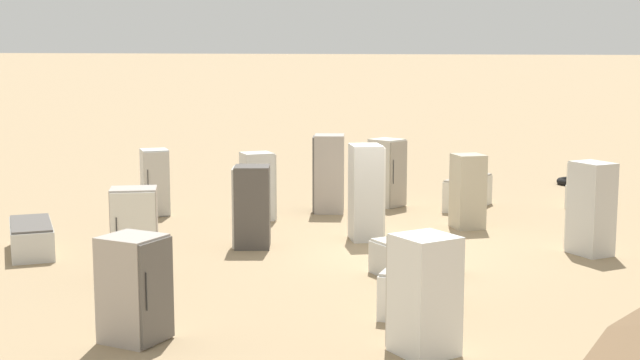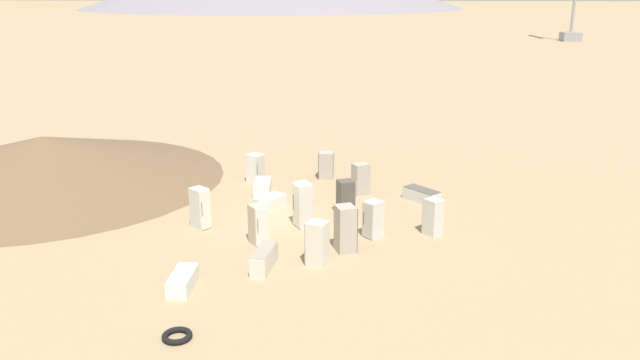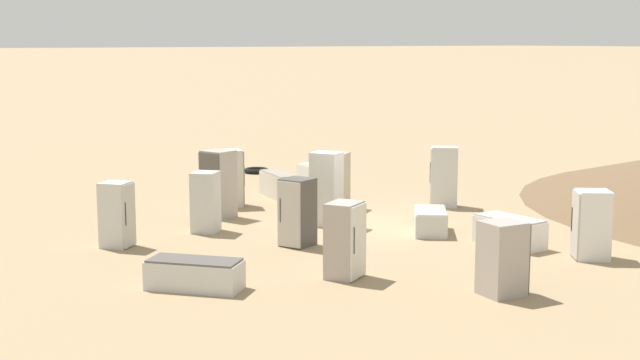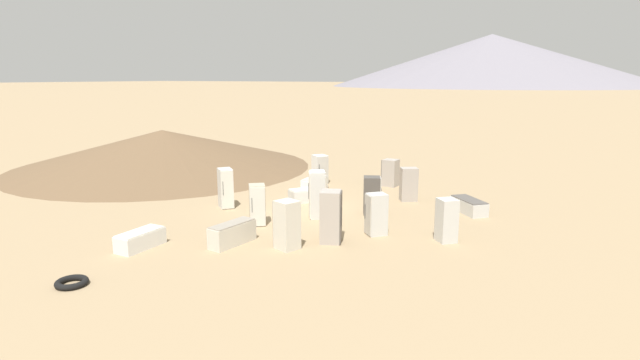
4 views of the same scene
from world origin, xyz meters
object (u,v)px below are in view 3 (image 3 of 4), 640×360
object	(u,v)px
discarded_fridge_11	(591,225)
discarded_fridge_14	(345,240)
discarded_fridge_3	(503,258)
discarded_fridge_8	(231,178)
discarded_fridge_4	(318,174)
discarded_fridge_13	(195,274)
discarded_fridge_2	(117,215)
discarded_fridge_12	(336,180)
discarded_fridge_9	(444,177)
discarded_fridge_7	(430,221)
scrap_tire	(256,170)
discarded_fridge_1	(279,185)
discarded_fridge_6	(327,189)
discarded_fridge_5	(297,212)
discarded_fridge_0	(206,202)
discarded_fridge_10	(218,184)
discarded_fridge_15	(510,232)

from	to	relation	value
discarded_fridge_11	discarded_fridge_14	bearing A→B (deg)	108.83
discarded_fridge_3	discarded_fridge_8	xyz separation A→B (m)	(-10.97, -0.24, 0.12)
discarded_fridge_4	discarded_fridge_13	distance (m)	13.23
discarded_fridge_2	discarded_fridge_8	xyz separation A→B (m)	(-3.22, 4.58, 0.06)
discarded_fridge_12	discarded_fridge_14	distance (m)	7.65
discarded_fridge_4	discarded_fridge_9	distance (m)	5.72
discarded_fridge_7	scrap_tire	distance (m)	11.42
discarded_fridge_4	discarded_fridge_11	size ratio (longest dim) A/B	1.10
discarded_fridge_1	discarded_fridge_7	size ratio (longest dim) A/B	1.13
discarded_fridge_3	discarded_fridge_6	xyz separation A→B (m)	(-7.15, 0.63, 0.26)
scrap_tire	discarded_fridge_14	bearing A→B (deg)	-21.25
discarded_fridge_5	discarded_fridge_7	xyz separation A→B (m)	(0.61, 3.53, -0.50)
discarded_fridge_0	discarded_fridge_3	bearing A→B (deg)	-28.64
discarded_fridge_14	scrap_tire	size ratio (longest dim) A/B	1.75
discarded_fridge_8	discarded_fridge_11	distance (m)	10.67
discarded_fridge_4	discarded_fridge_7	xyz separation A→B (m)	(8.22, -1.84, -0.00)
discarded_fridge_4	discarded_fridge_1	bearing A→B (deg)	-145.26
discarded_fridge_9	discarded_fridge_13	size ratio (longest dim) A/B	0.94
discarded_fridge_1	discarded_fridge_2	xyz separation A→B (m)	(3.73, -6.48, 0.39)
discarded_fridge_10	discarded_fridge_14	size ratio (longest dim) A/B	1.18
discarded_fridge_1	scrap_tire	world-z (taller)	discarded_fridge_1
discarded_fridge_8	discarded_fridge_9	size ratio (longest dim) A/B	0.95
discarded_fridge_13	discarded_fridge_5	bearing A→B (deg)	167.47
discarded_fridge_2	discarded_fridge_4	world-z (taller)	discarded_fridge_2
discarded_fridge_2	discarded_fridge_12	bearing A→B (deg)	149.33
discarded_fridge_8	discarded_fridge_9	world-z (taller)	discarded_fridge_9
discarded_fridge_8	discarded_fridge_12	xyz separation A→B (m)	(1.85, 2.46, -0.03)
discarded_fridge_9	discarded_fridge_6	bearing A→B (deg)	135.59
discarded_fridge_0	discarded_fridge_7	xyz separation A→B (m)	(3.16, 4.70, -0.47)
discarded_fridge_2	discarded_fridge_5	bearing A→B (deg)	107.79
discarded_fridge_8	discarded_fridge_15	size ratio (longest dim) A/B	0.97
discarded_fridge_13	discarded_fridge_15	xyz separation A→B (m)	(0.61, 7.79, 0.05)
discarded_fridge_4	discarded_fridge_6	bearing A→B (deg)	-120.32
discarded_fridge_1	discarded_fridge_14	bearing A→B (deg)	75.84
discarded_fridge_8	discarded_fridge_5	bearing A→B (deg)	10.01
discarded_fridge_11	discarded_fridge_15	bearing A→B (deg)	54.36
discarded_fridge_6	discarded_fridge_14	bearing A→B (deg)	-59.91
discarded_fridge_10	discarded_fridge_12	size ratio (longest dim) A/B	1.15
discarded_fridge_8	discarded_fridge_11	bearing A→B (deg)	41.42
discarded_fridge_3	discarded_fridge_8	distance (m)	10.97
discarded_fridge_1	discarded_fridge_11	world-z (taller)	discarded_fridge_11
discarded_fridge_12	discarded_fridge_14	world-z (taller)	discarded_fridge_12
discarded_fridge_8	discarded_fridge_13	distance (m)	8.76
discarded_fridge_0	discarded_fridge_4	distance (m)	8.28
discarded_fridge_3	discarded_fridge_5	size ratio (longest dim) A/B	0.89
discarded_fridge_3	discarded_fridge_10	world-z (taller)	discarded_fridge_10
discarded_fridge_7	discarded_fridge_0	bearing A→B (deg)	3.08
discarded_fridge_11	discarded_fridge_3	bearing A→B (deg)	140.94
discarded_fridge_4	discarded_fridge_10	world-z (taller)	discarded_fridge_10
discarded_fridge_6	discarded_fridge_8	distance (m)	3.92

